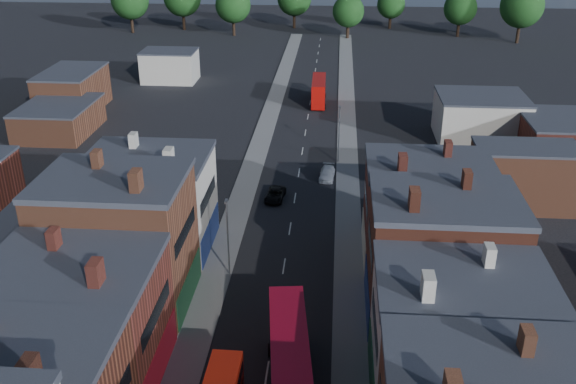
% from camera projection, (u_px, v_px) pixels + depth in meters
% --- Properties ---
extents(pavement_west, '(3.00, 200.00, 0.12)m').
position_uv_depth(pavement_west, '(245.00, 189.00, 81.02)').
color(pavement_west, gray).
rests_on(pavement_west, ground).
extents(pavement_east, '(3.00, 200.00, 0.12)m').
position_uv_depth(pavement_east, '(348.00, 193.00, 80.10)').
color(pavement_east, gray).
rests_on(pavement_east, ground).
extents(lamp_post_2, '(0.25, 0.70, 8.12)m').
position_uv_depth(lamp_post_2, '(228.00, 233.00, 60.89)').
color(lamp_post_2, slate).
rests_on(lamp_post_2, ground).
extents(lamp_post_3, '(0.25, 0.70, 8.12)m').
position_uv_depth(lamp_post_3, '(339.00, 131.00, 87.29)').
color(lamp_post_3, slate).
rests_on(lamp_post_3, ground).
extents(bus_1, '(4.14, 12.25, 5.19)m').
position_uv_depth(bus_1, '(289.00, 359.00, 47.21)').
color(bus_1, red).
rests_on(bus_1, ground).
extents(bus_2, '(2.71, 10.26, 4.41)m').
position_uv_depth(bus_2, '(319.00, 91.00, 113.60)').
color(bus_2, '#B70C08').
rests_on(bus_2, ground).
extents(car_2, '(2.54, 4.82, 1.29)m').
position_uv_depth(car_2, '(275.00, 195.00, 78.19)').
color(car_2, black).
rests_on(car_2, ground).
extents(car_3, '(2.20, 4.76, 1.35)m').
position_uv_depth(car_3, '(327.00, 173.00, 84.06)').
color(car_3, silver).
rests_on(car_3, ground).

